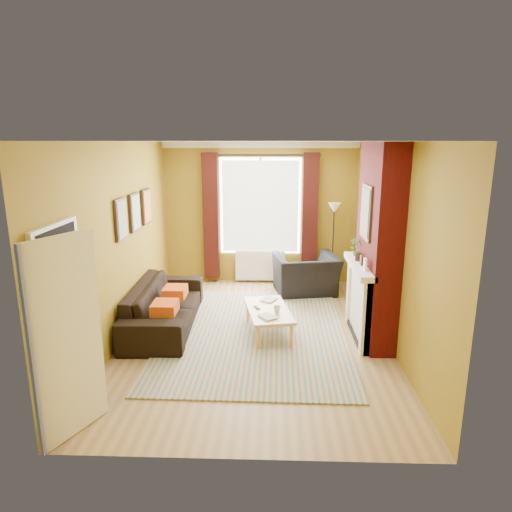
% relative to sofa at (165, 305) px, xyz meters
% --- Properties ---
extents(ground, '(5.50, 5.50, 0.00)m').
position_rel_sofa_xyz_m(ground, '(1.42, -0.31, -0.34)').
color(ground, olive).
rests_on(ground, ground).
extents(room_walls, '(3.82, 5.54, 2.83)m').
position_rel_sofa_xyz_m(room_walls, '(2.06, -0.04, 1.05)').
color(room_walls, olive).
rests_on(room_walls, ground).
extents(striped_rug, '(2.75, 3.78, 0.02)m').
position_rel_sofa_xyz_m(striped_rug, '(1.40, -0.26, -0.33)').
color(striped_rug, teal).
rests_on(striped_rug, ground).
extents(sofa, '(0.98, 2.34, 0.68)m').
position_rel_sofa_xyz_m(sofa, '(0.00, 0.00, 0.00)').
color(sofa, black).
rests_on(sofa, ground).
extents(armchair, '(1.30, 1.18, 0.74)m').
position_rel_sofa_xyz_m(armchair, '(2.30, 1.66, 0.03)').
color(armchair, black).
rests_on(armchair, ground).
extents(coffee_table, '(0.79, 1.26, 0.39)m').
position_rel_sofa_xyz_m(coffee_table, '(1.61, -0.25, 0.01)').
color(coffee_table, '#D6B87B').
rests_on(coffee_table, ground).
extents(wicker_stool, '(0.38, 0.38, 0.45)m').
position_rel_sofa_xyz_m(wicker_stool, '(2.21, 1.93, -0.11)').
color(wicker_stool, olive).
rests_on(wicker_stool, ground).
extents(floor_lamp, '(0.31, 0.31, 1.67)m').
position_rel_sofa_xyz_m(floor_lamp, '(2.84, 2.09, 0.98)').
color(floor_lamp, black).
rests_on(floor_lamp, ground).
extents(book_a, '(0.30, 0.32, 0.02)m').
position_rel_sofa_xyz_m(book_a, '(1.52, -0.65, 0.07)').
color(book_a, '#999999').
rests_on(book_a, coffee_table).
extents(book_b, '(0.30, 0.33, 0.02)m').
position_rel_sofa_xyz_m(book_b, '(1.54, 0.18, 0.06)').
color(book_b, '#999999').
rests_on(book_b, coffee_table).
extents(mug, '(0.14, 0.14, 0.10)m').
position_rel_sofa_xyz_m(mug, '(1.74, -0.40, 0.10)').
color(mug, '#999999').
rests_on(mug, coffee_table).
extents(tv_remote, '(0.10, 0.15, 0.02)m').
position_rel_sofa_xyz_m(tv_remote, '(1.44, -0.22, 0.06)').
color(tv_remote, '#262628').
rests_on(tv_remote, coffee_table).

